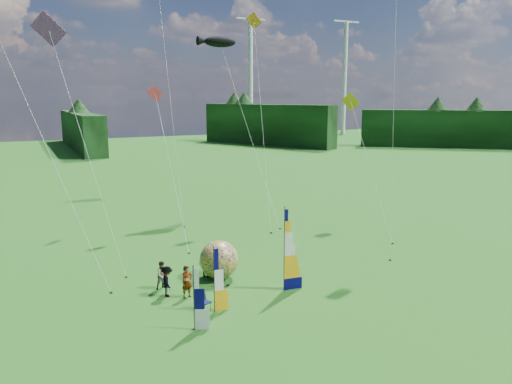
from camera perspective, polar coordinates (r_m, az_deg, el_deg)
name	(u,v)px	position (r m, az deg, el deg)	size (l,w,h in m)	color
ground	(309,313)	(25.55, 6.12, -13.58)	(220.00, 220.00, 0.00)	#2D641B
treeline_ring	(311,235)	(24.17, 6.31, -4.92)	(210.00, 210.00, 8.00)	#285925
turbine_left	(344,79)	(141.28, 10.08, 12.59)	(8.00, 1.20, 30.00)	silver
turbine_right	(251,78)	(134.60, -0.62, 12.84)	(8.00, 1.20, 30.00)	silver
feather_banner_main	(284,251)	(27.35, 3.25, -6.70)	(1.25, 0.10, 4.59)	#07034C
side_banner_left	(214,281)	(24.99, -4.81, -10.08)	(0.92, 0.10, 3.27)	#FFA40F
side_banner_far	(194,299)	(23.33, -7.11, -12.06)	(0.89, 0.10, 2.99)	white
bol_inflatable	(219,260)	(29.56, -4.26, -7.72)	(2.27, 2.27, 2.27)	navy
spectator_a	(187,282)	(27.13, -7.90, -10.12)	(0.64, 0.42, 1.75)	#66594C
spectator_b	(162,275)	(28.53, -10.64, -9.32)	(0.77, 0.38, 1.59)	#66594C
spectator_c	(167,282)	(27.45, -10.11, -10.04)	(1.07, 0.40, 1.66)	#66594C
spectator_d	(206,265)	(29.89, -5.75, -8.29)	(0.89, 0.36, 1.51)	#66594C
camp_chair	(204,301)	(25.60, -5.93, -12.29)	(0.59, 0.59, 1.02)	#0C143B
kite_whale	(248,119)	(43.50, -0.95, 8.33)	(4.11, 13.95, 17.17)	black
kite_rainbow_delta	(85,134)	(32.32, -18.96, 6.29)	(6.41, 10.64, 16.57)	red
kite_parafoil	(394,103)	(35.52, 15.51, 9.76)	(7.11, 8.45, 20.17)	red
small_kite_red	(170,160)	(37.37, -9.75, 3.67)	(2.64, 11.01, 11.89)	#D73146
small_kite_orange	(262,114)	(41.75, 0.69, 8.96)	(4.75, 10.37, 18.25)	orange
small_kite_yellow	(370,158)	(40.49, 12.93, 3.76)	(4.93, 11.35, 11.42)	orange
small_kite_pink	(48,141)	(29.65, -22.72, 5.38)	(7.10, 8.32, 16.28)	#D1588C
small_kite_green	(170,94)	(44.39, -9.78, 10.95)	(3.47, 11.65, 21.40)	green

